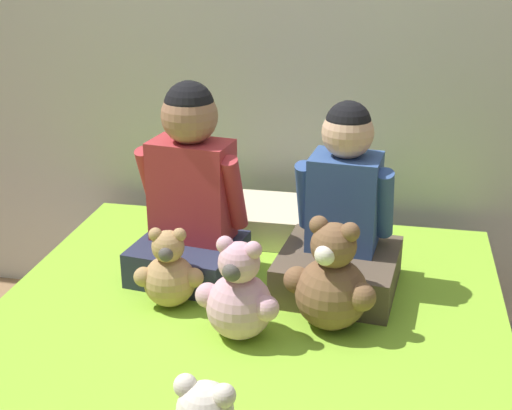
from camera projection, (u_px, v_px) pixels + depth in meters
wall_behind_bed at (296, 3)px, 2.61m from camera, size 8.00×0.06×2.50m
child_on_left at (190, 193)px, 2.23m from camera, size 0.36×0.35×0.62m
child_on_right at (342, 222)px, 2.16m from camera, size 0.39×0.40×0.58m
teddy_bear_held_by_left_child at (169, 273)px, 2.09m from camera, size 0.20×0.16×0.25m
teddy_bear_held_by_right_child at (332, 283)px, 1.96m from camera, size 0.26×0.20×0.33m
teddy_bear_between_children at (239, 296)px, 1.92m from camera, size 0.24×0.18×0.29m
pillow_at_headboard at (279, 221)px, 2.58m from camera, size 0.48×0.31×0.11m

